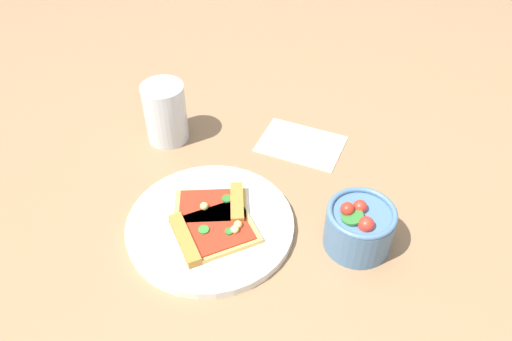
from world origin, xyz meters
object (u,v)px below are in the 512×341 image
(pizza_slice_near, at_px, (217,207))
(salad_bowl, at_px, (359,227))
(plate, at_px, (210,225))
(pizza_slice_far, at_px, (210,232))
(soda_glass, at_px, (166,114))
(paper_napkin, at_px, (301,144))

(pizza_slice_near, distance_m, salad_bowl, 0.22)
(plate, xyz_separation_m, pizza_slice_near, (-0.03, -0.00, 0.01))
(pizza_slice_far, xyz_separation_m, salad_bowl, (-0.09, 0.20, 0.02))
(pizza_slice_far, relative_size, salad_bowl, 1.50)
(soda_glass, bearing_deg, salad_bowl, 77.75)
(pizza_slice_near, bearing_deg, paper_napkin, 167.57)
(plate, height_order, soda_glass, soda_glass)
(pizza_slice_near, relative_size, soda_glass, 1.20)
(pizza_slice_near, relative_size, salad_bowl, 1.35)
(paper_napkin, bearing_deg, soda_glass, -68.21)
(pizza_slice_near, xyz_separation_m, soda_glass, (-0.13, -0.18, 0.03))
(plate, distance_m, pizza_slice_near, 0.03)
(pizza_slice_near, relative_size, paper_napkin, 0.90)
(pizza_slice_near, bearing_deg, salad_bowl, 101.86)
(pizza_slice_far, height_order, soda_glass, soda_glass)
(salad_bowl, height_order, soda_glass, soda_glass)
(pizza_slice_far, height_order, paper_napkin, pizza_slice_far)
(pizza_slice_near, height_order, salad_bowl, salad_bowl)
(soda_glass, xyz_separation_m, paper_napkin, (-0.09, 0.23, -0.05))
(plate, distance_m, salad_bowl, 0.23)
(pizza_slice_far, height_order, salad_bowl, salad_bowl)
(plate, height_order, salad_bowl, salad_bowl)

